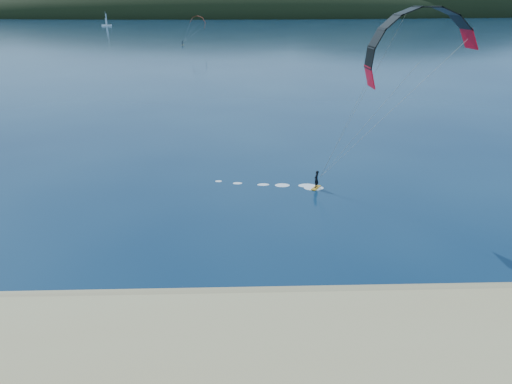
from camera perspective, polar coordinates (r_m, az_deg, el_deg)
ground at (r=25.19m, az=-7.79°, el=-19.81°), size 1800.00×1800.00×0.00m
wet_sand at (r=28.62m, az=-6.92°, el=-13.63°), size 220.00×2.50×0.10m
headland at (r=763.87m, az=-2.04°, el=21.62°), size 1200.00×310.00×140.00m
kitesurfer_near at (r=38.94m, az=19.67°, el=14.94°), size 22.11×8.07×16.44m
kitesurfer_far at (r=212.12m, az=-7.56°, el=20.58°), size 12.10×6.34×12.64m
sailboat at (r=433.89m, az=-18.66°, el=19.68°), size 8.14×5.39×11.89m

